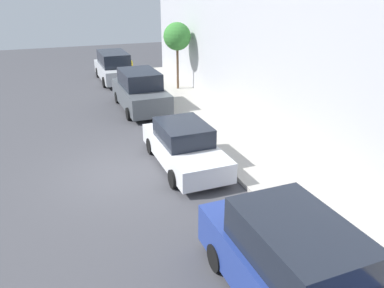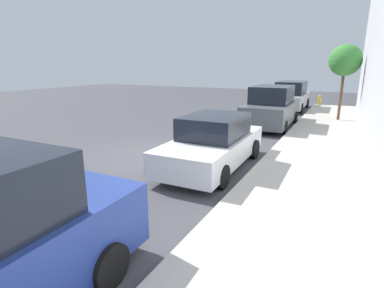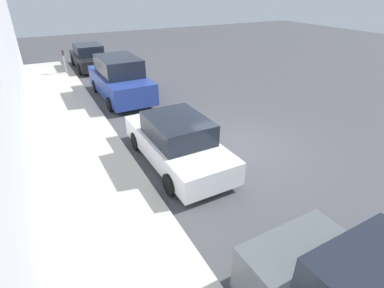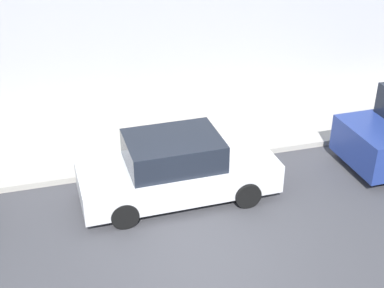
{
  "view_description": "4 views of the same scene",
  "coord_description": "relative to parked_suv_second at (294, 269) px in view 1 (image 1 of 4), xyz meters",
  "views": [
    {
      "loc": [
        -1.7,
        -11.44,
        5.94
      ],
      "look_at": [
        2.38,
        -0.62,
        1.0
      ],
      "focal_mm": 35.0,
      "sensor_mm": 36.0,
      "label": 1
    },
    {
      "loc": [
        5.65,
        -7.96,
        2.94
      ],
      "look_at": [
        2.26,
        -1.42,
        1.0
      ],
      "focal_mm": 28.0,
      "sensor_mm": 36.0,
      "label": 2
    },
    {
      "loc": [
        5.65,
        7.27,
        4.99
      ],
      "look_at": [
        2.18,
        0.7,
        1.0
      ],
      "focal_mm": 28.0,
      "sensor_mm": 36.0,
      "label": 3
    },
    {
      "loc": [
        -7.86,
        2.44,
        7.06
      ],
      "look_at": [
        2.85,
        -0.62,
        1.0
      ],
      "focal_mm": 50.0,
      "sensor_mm": 36.0,
      "label": 4
    }
  ],
  "objects": [
    {
      "name": "ground_plane",
      "position": [
        -2.11,
        6.86,
        -0.93
      ],
      "size": [
        60.0,
        60.0,
        0.0
      ],
      "primitive_type": "plane",
      "color": "#424247"
    },
    {
      "name": "street_tree",
      "position": [
        3.21,
        16.44,
        2.24
      ],
      "size": [
        1.58,
        1.58,
        3.84
      ],
      "color": "brown",
      "rests_on": "sidewalk"
    },
    {
      "name": "parked_sedan_third",
      "position": [
        0.17,
        6.77,
        -0.21
      ],
      "size": [
        1.92,
        4.53,
        1.54
      ],
      "color": "silver",
      "rests_on": "ground_plane"
    },
    {
      "name": "fire_hydrant",
      "position": [
        1.74,
        22.72,
        -0.44
      ],
      "size": [
        0.2,
        0.2,
        0.69
      ],
      "color": "gold",
      "rests_on": "sidewalk"
    },
    {
      "name": "parked_suv_fourth",
      "position": [
        0.27,
        13.72,
        0.0
      ],
      "size": [
        2.08,
        4.84,
        1.98
      ],
      "color": "#4C5156",
      "rests_on": "ground_plane"
    },
    {
      "name": "parked_minivan_fifth",
      "position": [
        0.08,
        20.32,
        -0.01
      ],
      "size": [
        2.02,
        4.92,
        1.9
      ],
      "color": "#B7BABF",
      "rests_on": "ground_plane"
    },
    {
      "name": "parked_suv_second",
      "position": [
        0.0,
        0.0,
        0.0
      ],
      "size": [
        2.08,
        4.83,
        1.98
      ],
      "color": "navy",
      "rests_on": "ground_plane"
    },
    {
      "name": "sidewalk",
      "position": [
        2.76,
        6.86,
        -0.86
      ],
      "size": [
        2.75,
        32.0,
        0.15
      ],
      "color": "#B2ADA3",
      "rests_on": "ground_plane"
    }
  ]
}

